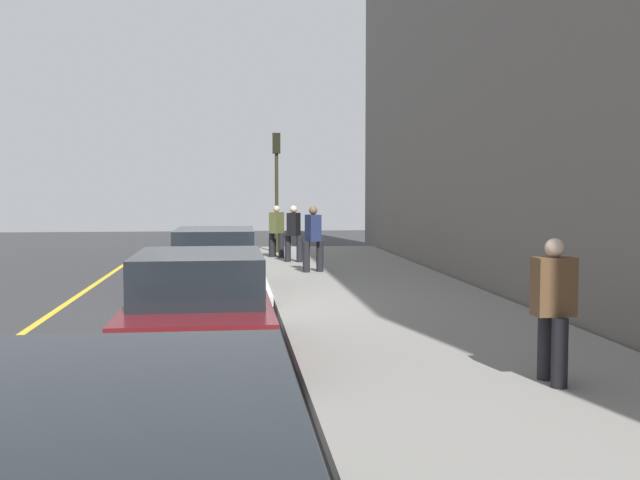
{
  "coord_description": "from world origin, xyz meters",
  "views": [
    {
      "loc": [
        -14.55,
        -0.22,
        2.31
      ],
      "look_at": [
        0.42,
        -1.95,
        1.3
      ],
      "focal_mm": 41.72,
      "sensor_mm": 36.0,
      "label": 1
    }
  ],
  "objects_px": {
    "pedestrian_black_coat": "(294,232)",
    "rolling_suitcase": "(272,247)",
    "parked_car_maroon": "(200,309)",
    "parked_car_black": "(215,264)",
    "pedestrian_navy_coat": "(313,237)",
    "pedestrian_brown_coat": "(553,306)",
    "traffic_light_pole": "(277,172)",
    "pedestrian_olive_coat": "(277,230)"
  },
  "relations": [
    {
      "from": "parked_car_black",
      "to": "traffic_light_pole",
      "type": "bearing_deg",
      "value": -10.61
    },
    {
      "from": "pedestrian_navy_coat",
      "to": "pedestrian_brown_coat",
      "type": "distance_m",
      "value": 11.74
    },
    {
      "from": "traffic_light_pole",
      "to": "pedestrian_olive_coat",
      "type": "bearing_deg",
      "value": 176.59
    },
    {
      "from": "pedestrian_olive_coat",
      "to": "traffic_light_pole",
      "type": "relative_size",
      "value": 0.4
    },
    {
      "from": "traffic_light_pole",
      "to": "pedestrian_brown_coat",
      "type": "bearing_deg",
      "value": -173.46
    },
    {
      "from": "pedestrian_olive_coat",
      "to": "parked_car_maroon",
      "type": "bearing_deg",
      "value": 172.7
    },
    {
      "from": "pedestrian_navy_coat",
      "to": "pedestrian_brown_coat",
      "type": "relative_size",
      "value": 1.07
    },
    {
      "from": "pedestrian_black_coat",
      "to": "pedestrian_olive_coat",
      "type": "xyz_separation_m",
      "value": [
        1.59,
        0.42,
        -0.02
      ]
    },
    {
      "from": "rolling_suitcase",
      "to": "pedestrian_navy_coat",
      "type": "bearing_deg",
      "value": -170.12
    },
    {
      "from": "pedestrian_black_coat",
      "to": "traffic_light_pole",
      "type": "xyz_separation_m",
      "value": [
        3.49,
        0.31,
        1.9
      ]
    },
    {
      "from": "parked_car_maroon",
      "to": "pedestrian_brown_coat",
      "type": "bearing_deg",
      "value": -115.94
    },
    {
      "from": "pedestrian_black_coat",
      "to": "rolling_suitcase",
      "type": "height_order",
      "value": "pedestrian_black_coat"
    },
    {
      "from": "pedestrian_olive_coat",
      "to": "traffic_light_pole",
      "type": "height_order",
      "value": "traffic_light_pole"
    },
    {
      "from": "pedestrian_brown_coat",
      "to": "pedestrian_black_coat",
      "type": "bearing_deg",
      "value": 6.89
    },
    {
      "from": "pedestrian_navy_coat",
      "to": "traffic_light_pole",
      "type": "relative_size",
      "value": 0.42
    },
    {
      "from": "pedestrian_black_coat",
      "to": "rolling_suitcase",
      "type": "bearing_deg",
      "value": 15.27
    },
    {
      "from": "rolling_suitcase",
      "to": "pedestrian_olive_coat",
      "type": "bearing_deg",
      "value": -163.33
    },
    {
      "from": "traffic_light_pole",
      "to": "parked_car_maroon",
      "type": "bearing_deg",
      "value": 173.16
    },
    {
      "from": "rolling_suitcase",
      "to": "parked_car_black",
      "type": "bearing_deg",
      "value": 169.07
    },
    {
      "from": "pedestrian_black_coat",
      "to": "pedestrian_olive_coat",
      "type": "distance_m",
      "value": 1.65
    },
    {
      "from": "parked_car_maroon",
      "to": "pedestrian_olive_coat",
      "type": "xyz_separation_m",
      "value": [
        14.12,
        -1.81,
        0.29
      ]
    },
    {
      "from": "pedestrian_black_coat",
      "to": "pedestrian_navy_coat",
      "type": "relative_size",
      "value": 0.98
    },
    {
      "from": "parked_car_black",
      "to": "rolling_suitcase",
      "type": "bearing_deg",
      "value": -10.93
    },
    {
      "from": "pedestrian_navy_coat",
      "to": "pedestrian_olive_coat",
      "type": "relative_size",
      "value": 1.04
    },
    {
      "from": "parked_car_maroon",
      "to": "parked_car_black",
      "type": "bearing_deg",
      "value": -0.46
    },
    {
      "from": "pedestrian_navy_coat",
      "to": "pedestrian_olive_coat",
      "type": "distance_m",
      "value": 4.46
    },
    {
      "from": "parked_car_black",
      "to": "pedestrian_olive_coat",
      "type": "bearing_deg",
      "value": -12.26
    },
    {
      "from": "pedestrian_brown_coat",
      "to": "rolling_suitcase",
      "type": "distance_m",
      "value": 16.62
    },
    {
      "from": "parked_car_maroon",
      "to": "traffic_light_pole",
      "type": "xyz_separation_m",
      "value": [
        16.02,
        -1.92,
        2.2
      ]
    },
    {
      "from": "parked_car_maroon",
      "to": "parked_car_black",
      "type": "height_order",
      "value": "same"
    },
    {
      "from": "pedestrian_black_coat",
      "to": "pedestrian_brown_coat",
      "type": "distance_m",
      "value": 14.57
    },
    {
      "from": "pedestrian_navy_coat",
      "to": "pedestrian_brown_coat",
      "type": "bearing_deg",
      "value": -172.88
    },
    {
      "from": "parked_car_black",
      "to": "pedestrian_black_coat",
      "type": "height_order",
      "value": "pedestrian_black_coat"
    },
    {
      "from": "pedestrian_black_coat",
      "to": "pedestrian_olive_coat",
      "type": "relative_size",
      "value": 1.02
    },
    {
      "from": "parked_car_maroon",
      "to": "traffic_light_pole",
      "type": "relative_size",
      "value": 1.06
    },
    {
      "from": "pedestrian_brown_coat",
      "to": "pedestrian_olive_coat",
      "type": "height_order",
      "value": "pedestrian_olive_coat"
    },
    {
      "from": "parked_car_black",
      "to": "rolling_suitcase",
      "type": "xyz_separation_m",
      "value": [
        8.5,
        -1.64,
        -0.32
      ]
    },
    {
      "from": "pedestrian_brown_coat",
      "to": "parked_car_black",
      "type": "bearing_deg",
      "value": 26.32
    },
    {
      "from": "pedestrian_navy_coat",
      "to": "traffic_light_pole",
      "type": "height_order",
      "value": "traffic_light_pole"
    },
    {
      "from": "parked_car_black",
      "to": "traffic_light_pole",
      "type": "relative_size",
      "value": 1.11
    },
    {
      "from": "parked_car_maroon",
      "to": "pedestrian_brown_coat",
      "type": "relative_size",
      "value": 2.69
    },
    {
      "from": "pedestrian_olive_coat",
      "to": "pedestrian_navy_coat",
      "type": "bearing_deg",
      "value": -170.75
    }
  ]
}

